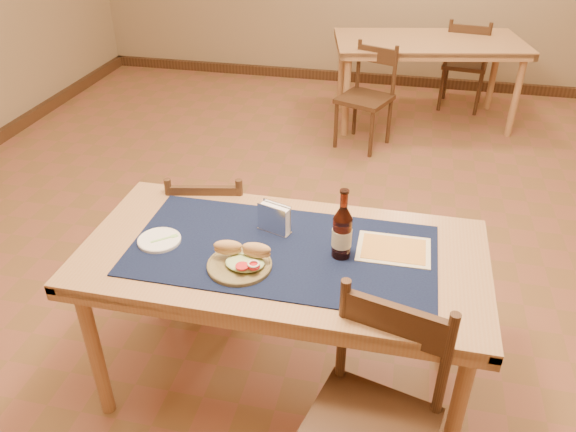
% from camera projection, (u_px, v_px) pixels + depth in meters
% --- Properties ---
extents(room, '(6.04, 7.04, 2.84)m').
position_uv_depth(room, '(322.00, 32.00, 2.53)').
color(room, brown).
rests_on(room, ground).
extents(main_table, '(1.60, 0.80, 0.75)m').
position_uv_depth(main_table, '(283.00, 267.00, 2.26)').
color(main_table, '#A2774C').
rests_on(main_table, ground).
extents(placemat, '(1.20, 0.60, 0.01)m').
position_uv_depth(placemat, '(283.00, 250.00, 2.22)').
color(placemat, '#0E1A35').
rests_on(placemat, main_table).
extents(baseboard, '(6.00, 7.00, 0.10)m').
position_uv_depth(baseboard, '(314.00, 269.00, 3.25)').
color(baseboard, '#3F2716').
rests_on(baseboard, ground).
extents(back_table, '(1.73, 1.11, 0.75)m').
position_uv_depth(back_table, '(428.00, 49.00, 4.88)').
color(back_table, '#A2774C').
rests_on(back_table, ground).
extents(chair_main_far, '(0.45, 0.45, 0.83)m').
position_uv_depth(chair_main_far, '(213.00, 235.00, 2.88)').
color(chair_main_far, '#3F2716').
rests_on(chair_main_far, ground).
extents(chair_main_near, '(0.50, 0.50, 0.90)m').
position_uv_depth(chair_main_near, '(372.00, 421.00, 1.88)').
color(chair_main_near, '#3F2716').
rests_on(chair_main_near, ground).
extents(chair_back_near, '(0.50, 0.50, 0.83)m').
position_uv_depth(chair_back_near, '(367.00, 95.00, 4.60)').
color(chair_back_near, '#3F2716').
rests_on(chair_back_near, ground).
extents(chair_back_far, '(0.45, 0.45, 0.86)m').
position_uv_depth(chair_back_far, '(465.00, 63.00, 5.28)').
color(chair_back_far, '#3F2716').
rests_on(chair_back_far, ground).
extents(sandwich_plate, '(0.25, 0.25, 0.09)m').
position_uv_depth(sandwich_plate, '(241.00, 261.00, 2.11)').
color(sandwich_plate, olive).
rests_on(sandwich_plate, placemat).
extents(side_plate, '(0.17, 0.17, 0.01)m').
position_uv_depth(side_plate, '(159.00, 240.00, 2.26)').
color(side_plate, white).
rests_on(side_plate, placemat).
extents(fork, '(0.09, 0.08, 0.00)m').
position_uv_depth(fork, '(166.00, 238.00, 2.26)').
color(fork, '#97DC78').
rests_on(fork, side_plate).
extents(beer_bottle, '(0.08, 0.08, 0.29)m').
position_uv_depth(beer_bottle, '(342.00, 232.00, 2.13)').
color(beer_bottle, '#4B190D').
rests_on(beer_bottle, placemat).
extents(napkin_holder, '(0.15, 0.09, 0.13)m').
position_uv_depth(napkin_holder, '(274.00, 219.00, 2.30)').
color(napkin_holder, silver).
rests_on(napkin_holder, placemat).
extents(menu_card, '(0.29, 0.21, 0.01)m').
position_uv_depth(menu_card, '(394.00, 249.00, 2.21)').
color(menu_card, beige).
rests_on(menu_card, placemat).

